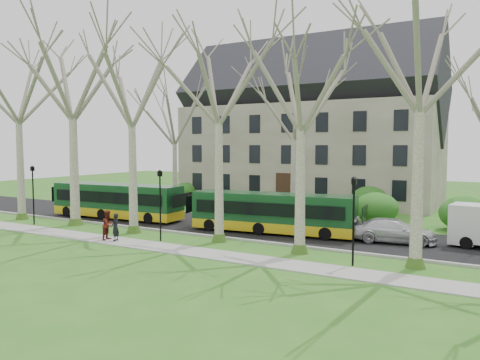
# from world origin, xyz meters

# --- Properties ---
(ground) EXTENTS (120.00, 120.00, 0.00)m
(ground) POSITION_xyz_m (0.00, 0.00, 0.00)
(ground) COLOR #2E6A1E
(ground) RESTS_ON ground
(sidewalk) EXTENTS (70.00, 2.00, 0.06)m
(sidewalk) POSITION_xyz_m (0.00, -2.50, 0.03)
(sidewalk) COLOR gray
(sidewalk) RESTS_ON ground
(road) EXTENTS (80.00, 8.00, 0.06)m
(road) POSITION_xyz_m (0.00, 5.50, 0.03)
(road) COLOR black
(road) RESTS_ON ground
(curb) EXTENTS (80.00, 0.25, 0.14)m
(curb) POSITION_xyz_m (0.00, 1.50, 0.07)
(curb) COLOR #A5A39E
(curb) RESTS_ON ground
(building) EXTENTS (26.50, 12.20, 16.00)m
(building) POSITION_xyz_m (-6.00, 24.00, 8.07)
(building) COLOR slate
(building) RESTS_ON ground
(tree_row_verge) EXTENTS (49.00, 7.00, 14.00)m
(tree_row_verge) POSITION_xyz_m (0.00, 0.30, 7.00)
(tree_row_verge) COLOR gray
(tree_row_verge) RESTS_ON ground
(tree_row_far) EXTENTS (33.00, 7.00, 12.00)m
(tree_row_far) POSITION_xyz_m (-1.33, 11.00, 6.00)
(tree_row_far) COLOR gray
(tree_row_far) RESTS_ON ground
(lamp_row) EXTENTS (36.22, 0.22, 4.30)m
(lamp_row) POSITION_xyz_m (-0.00, -1.00, 2.57)
(lamp_row) COLOR black
(lamp_row) RESTS_ON ground
(hedges) EXTENTS (30.60, 8.60, 2.00)m
(hedges) POSITION_xyz_m (-4.67, 14.00, 1.00)
(hedges) COLOR #194C15
(hedges) RESTS_ON ground
(bus_lead) EXTENTS (11.42, 3.06, 2.82)m
(bus_lead) POSITION_xyz_m (-14.57, 4.03, 1.47)
(bus_lead) COLOR #113D1C
(bus_lead) RESTS_ON road
(bus_follow) EXTENTS (11.09, 3.46, 2.73)m
(bus_follow) POSITION_xyz_m (-1.04, 4.53, 1.42)
(bus_follow) COLOR #113D1C
(bus_follow) RESTS_ON road
(sedan) EXTENTS (5.14, 2.74, 1.42)m
(sedan) POSITION_xyz_m (6.66, 5.37, 0.77)
(sedan) COLOR silver
(sedan) RESTS_ON road
(pedestrian_a) EXTENTS (0.56, 0.70, 1.69)m
(pedestrian_a) POSITION_xyz_m (-8.21, -2.59, 0.90)
(pedestrian_a) COLOR black
(pedestrian_a) RESTS_ON sidewalk
(pedestrian_b) EXTENTS (0.87, 1.02, 1.83)m
(pedestrian_b) POSITION_xyz_m (-8.89, -2.51, 0.97)
(pedestrian_b) COLOR #5D1C15
(pedestrian_b) RESTS_ON sidewalk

